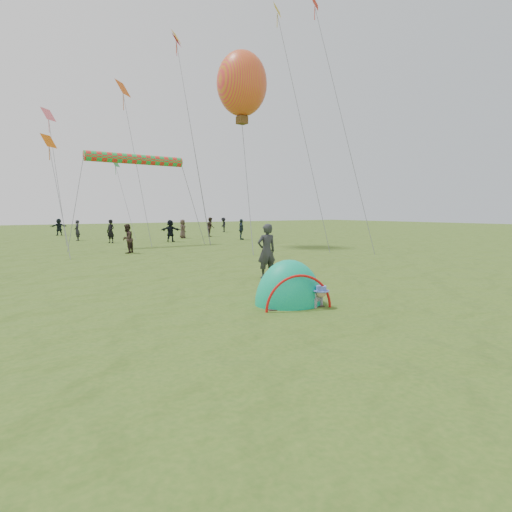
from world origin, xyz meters
TOP-DOWN VIEW (x-y plane):
  - ground at (0.00, 0.00)m, footprint 140.00×140.00m
  - crawling_toddler at (-0.25, 0.52)m, footprint 0.65×0.80m
  - popup_tent at (-0.60, 1.07)m, footprint 2.05×1.85m
  - standing_adult at (1.19, 4.50)m, footprint 0.74×0.53m
  - crowd_person_0 at (-0.77, 26.98)m, footprint 0.55×0.68m
  - crowd_person_1 at (10.14, 25.49)m, footprint 0.96×1.05m
  - crowd_person_4 at (7.19, 24.99)m, footprint 0.91×0.91m
  - crowd_person_5 at (-0.87, 35.28)m, footprint 1.53×0.65m
  - crowd_person_6 at (0.79, 23.16)m, footprint 0.68×0.74m
  - crowd_person_7 at (-0.33, 15.40)m, footprint 0.97×0.98m
  - crowd_person_9 at (15.01, 31.71)m, footprint 0.86×1.16m
  - crowd_person_11 at (4.79, 21.79)m, footprint 1.50×1.35m
  - crowd_person_14 at (10.33, 20.62)m, footprint 0.91×1.03m
  - balloon_kite at (7.30, 15.67)m, footprint 3.19×3.19m
  - rainbow_tube_kite at (1.68, 19.77)m, footprint 6.33×0.64m
  - diamond_kite_0 at (5.95, 22.58)m, footprint 0.97×0.97m
  - diamond_kite_1 at (2.06, 23.25)m, footprint 1.29×1.29m
  - diamond_kite_2 at (5.95, 22.66)m, footprint 0.98×0.98m
  - diamond_kite_3 at (3.11, 29.78)m, footprint 0.88×0.88m
  - diamond_kite_5 at (-2.27, 27.46)m, footprint 1.11×1.11m
  - diamond_kite_6 at (10.28, 12.25)m, footprint 0.83×0.83m
  - diamond_kite_7 at (-3.44, 19.12)m, footprint 0.90×0.90m
  - diamond_kite_8 at (9.13, 14.42)m, footprint 0.87×0.87m

SIDE VIEW (x-z plane):
  - ground at x=0.00m, z-range 0.00..0.00m
  - popup_tent at x=-0.60m, z-range -1.11..1.11m
  - crawling_toddler at x=-0.25m, z-range 0.00..0.54m
  - crowd_person_4 at x=7.19m, z-range 0.00..1.59m
  - crowd_person_9 at x=15.01m, z-range 0.00..1.60m
  - crowd_person_5 at x=-0.87m, z-range 0.00..1.60m
  - crowd_person_7 at x=-0.33m, z-range 0.00..1.60m
  - crowd_person_0 at x=-0.77m, z-range 0.00..1.60m
  - crowd_person_11 at x=4.79m, z-range 0.00..1.66m
  - crowd_person_14 at x=10.33m, z-range 0.00..1.67m
  - crowd_person_6 at x=0.79m, z-range 0.00..1.70m
  - crowd_person_1 at x=10.14m, z-range 0.00..1.74m
  - standing_adult at x=1.19m, z-range 0.00..1.88m
  - rainbow_tube_kite at x=1.68m, z-range 5.34..5.98m
  - diamond_kite_7 at x=-3.44m, z-range 5.87..6.60m
  - diamond_kite_3 at x=3.11m, z-range 6.15..6.87m
  - diamond_kite_5 at x=-2.27m, z-range 8.99..9.90m
  - balloon_kite at x=7.30m, z-range 7.84..12.31m
  - diamond_kite_1 at x=2.06m, z-range 10.49..11.54m
  - diamond_kite_6 at x=10.28m, z-range 14.25..14.93m
  - diamond_kite_8 at x=9.13m, z-range 14.36..15.08m
  - diamond_kite_0 at x=5.95m, z-range 14.55..15.35m
  - diamond_kite_2 at x=5.95m, z-range 14.81..15.61m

